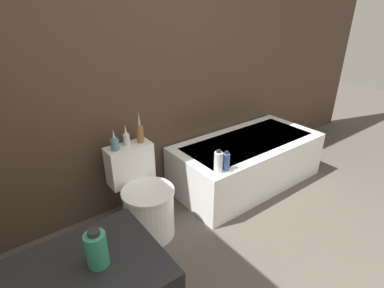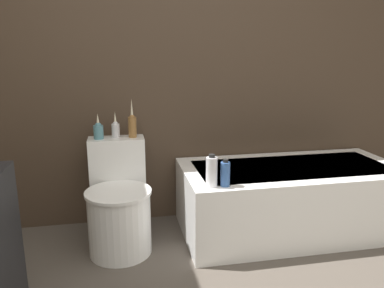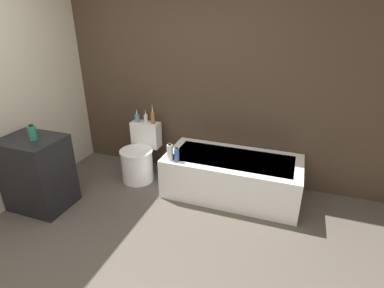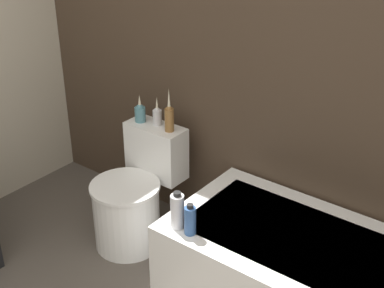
{
  "view_description": "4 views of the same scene",
  "coord_description": "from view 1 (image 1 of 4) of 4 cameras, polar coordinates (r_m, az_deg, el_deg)",
  "views": [
    {
      "loc": [
        -1.41,
        -0.3,
        1.79
      ],
      "look_at": [
        -0.05,
        1.51,
        0.72
      ],
      "focal_mm": 28.0,
      "sensor_mm": 36.0,
      "label": 1
    },
    {
      "loc": [
        -0.46,
        -0.8,
        1.3
      ],
      "look_at": [
        -0.03,
        1.4,
        0.75
      ],
      "focal_mm": 35.0,
      "sensor_mm": 36.0,
      "label": 2
    },
    {
      "loc": [
        1.37,
        -1.53,
        2.08
      ],
      "look_at": [
        0.33,
        1.36,
        0.71
      ],
      "focal_mm": 28.0,
      "sensor_mm": 36.0,
      "label": 3
    },
    {
      "loc": [
        1.5,
        -0.41,
        2.12
      ],
      "look_at": [
        -0.0,
        1.54,
        0.85
      ],
      "focal_mm": 50.0,
      "sensor_mm": 36.0,
      "label": 4
    }
  ],
  "objects": [
    {
      "name": "toilet",
      "position": [
        2.57,
        -9.03,
        -10.49
      ],
      "size": [
        0.43,
        0.6,
        0.72
      ],
      "color": "white",
      "rests_on": "ground"
    },
    {
      "name": "shampoo_bottle_short",
      "position": [
        2.56,
        6.52,
        -3.28
      ],
      "size": [
        0.06,
        0.06,
        0.17
      ],
      "color": "#335999",
      "rests_on": "bathtub"
    },
    {
      "name": "vase_silver",
      "position": [
        2.53,
        -12.4,
        1.11
      ],
      "size": [
        0.06,
        0.06,
        0.18
      ],
      "color": "silver",
      "rests_on": "toilet"
    },
    {
      "name": "bathtub",
      "position": [
        3.27,
        10.37,
        -3.21
      ],
      "size": [
        1.6,
        0.77,
        0.49
      ],
      "color": "white",
      "rests_on": "ground"
    },
    {
      "name": "soap_bottle_glass",
      "position": [
        1.3,
        -17.72,
        -18.52
      ],
      "size": [
        0.09,
        0.09,
        0.17
      ],
      "color": "#267259",
      "rests_on": "vanity_counter"
    },
    {
      "name": "vase_gold",
      "position": [
        2.46,
        -14.54,
        0.2
      ],
      "size": [
        0.07,
        0.07,
        0.18
      ],
      "color": "teal",
      "rests_on": "toilet"
    },
    {
      "name": "shampoo_bottle_tall",
      "position": [
        2.5,
        5.03,
        -3.46
      ],
      "size": [
        0.07,
        0.07,
        0.21
      ],
      "color": "silver",
      "rests_on": "bathtub"
    },
    {
      "name": "wall_back_tiled",
      "position": [
        2.78,
        -6.02,
        15.02
      ],
      "size": [
        6.4,
        0.06,
        2.6
      ],
      "color": "#423326",
      "rests_on": "ground_plane"
    },
    {
      "name": "vase_bronze",
      "position": [
        2.54,
        -9.88,
        2.18
      ],
      "size": [
        0.06,
        0.06,
        0.27
      ],
      "color": "olive",
      "rests_on": "toilet"
    }
  ]
}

